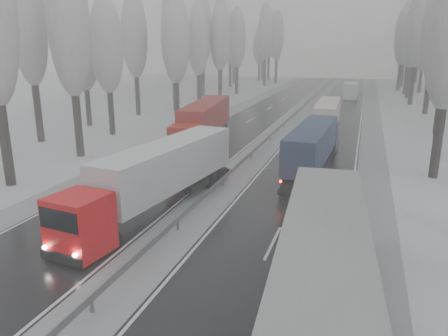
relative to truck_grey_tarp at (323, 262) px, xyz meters
The scene contains 47 objects.
carriageway_right 24.45m from the truck_grey_tarp, 96.99° to the left, with size 7.50×200.00×0.03m, color black.
carriageway_left 27.75m from the truck_grey_tarp, 119.14° to the left, with size 7.50×200.00×0.03m, color black.
median_slush 25.62m from the truck_grey_tarp, 108.78° to the left, with size 3.00×200.00×0.04m, color #989A9F.
shoulder_right 24.35m from the truck_grey_tarp, 85.28° to the left, with size 2.40×200.00×0.04m, color #989A9F.
shoulder_left 30.46m from the truck_grey_tarp, 127.33° to the left, with size 2.40×200.00×0.04m, color #989A9F.
median_guardrail 25.56m from the truck_grey_tarp, 108.79° to the left, with size 0.12×200.00×0.76m.
tree_22 41.44m from the truck_grey_tarp, 77.49° to the left, with size 3.60×3.60×15.86m.
tree_26 57.01m from the truck_grey_tarp, 80.42° to the left, with size 3.60×3.60×18.78m.
tree_28 67.36m from the truck_grey_tarp, 82.99° to the left, with size 3.60×3.60×19.62m.
tree_30 76.83m from the truck_grey_tarp, 83.71° to the left, with size 3.60×3.60×17.86m.
tree_31 81.66m from the truck_grey_tarp, 79.87° to the left, with size 3.60×3.60×18.58m.
tree_32 84.22m from the truck_grey_tarp, 84.23° to the left, with size 3.60×3.60×17.33m.
tree_33 88.37m from the truck_grey_tarp, 82.46° to the left, with size 3.60×3.60×14.33m.
tree_34 91.20m from the truck_grey_tarp, 85.24° to the left, with size 3.60×3.60×17.63m.
tree_35 96.37m from the truck_grey_tarp, 79.95° to the left, with size 3.60×3.60×18.25m.
tree_36 101.24m from the truck_grey_tarp, 84.97° to the left, with size 3.60×3.60×20.23m.
tree_37 105.80m from the truck_grey_tarp, 81.38° to the left, with size 3.60×3.60×16.37m.
tree_38 111.73m from the truck_grey_tarp, 84.58° to the left, with size 3.60×3.60×17.97m.
tree_39 115.91m from the truck_grey_tarp, 83.37° to the left, with size 3.60×3.60×16.19m.
tree_58 31.12m from the truck_grey_tarp, 141.28° to the left, with size 3.60×3.60×17.21m.
tree_59 39.56m from the truck_grey_tarp, 143.79° to the left, with size 3.60×3.60×18.41m.
tree_60 39.08m from the truck_grey_tarp, 132.49° to the left, with size 3.60×3.60×14.84m.
tree_61 45.77m from the truck_grey_tarp, 134.45° to the left, with size 3.60×3.60×13.95m.
tree_62 44.57m from the truck_grey_tarp, 120.33° to the left, with size 3.60×3.60×16.04m.
tree_63 52.22m from the truck_grey_tarp, 125.67° to the left, with size 3.60×3.60×16.88m.
tree_64 54.33m from the truck_grey_tarp, 119.46° to the left, with size 3.60×3.60×15.42m.
tree_65 59.04m from the truck_grey_tarp, 119.06° to the left, with size 3.60×3.60×19.48m.
tree_66 62.77m from the truck_grey_tarp, 115.02° to the left, with size 3.60×3.60×15.23m.
tree_67 67.09m from the truck_grey_tarp, 114.65° to the left, with size 3.60×3.60×17.09m.
tree_68 68.43m from the truck_grey_tarp, 111.40° to the left, with size 3.60×3.60×16.65m.
tree_69 74.16m from the truck_grey_tarp, 113.78° to the left, with size 3.60×3.60×19.35m.
tree_70 77.79m from the truck_grey_tarp, 108.50° to the left, with size 3.60×3.60×17.09m.
tree_71 83.31m from the truck_grey_tarp, 110.75° to the left, with size 3.60×3.60×19.61m.
tree_72 87.32m from the truck_grey_tarp, 108.17° to the left, with size 3.60×3.60×15.11m.
tree_73 92.13m from the truck_grey_tarp, 109.11° to the left, with size 3.60×3.60×17.22m.
tree_74 96.86m from the truck_grey_tarp, 103.99° to the left, with size 3.60×3.60×19.68m.
tree_75 103.15m from the truck_grey_tarp, 108.39° to the left, with size 3.60×3.60×18.60m.
tree_76 105.66m from the truck_grey_tarp, 102.21° to the left, with size 3.60×3.60×18.55m.
tree_77 110.64m from the truck_grey_tarp, 104.62° to the left, with size 3.60×3.60×14.32m.
tree_78 112.89m from the truck_grey_tarp, 103.25° to the left, with size 3.60×3.60×19.55m.
tree_79 117.29m from the truck_grey_tarp, 104.12° to the left, with size 3.60×3.60×17.07m.
truck_grey_tarp is the anchor object (origin of this frame).
truck_blue_box 20.59m from the truck_grey_tarp, 97.41° to the left, with size 2.92×14.66×3.74m.
truck_cream_box 37.07m from the truck_grey_tarp, 94.67° to the left, with size 2.51×14.19×3.63m.
box_truck_distant 71.24m from the truck_grey_tarp, 91.43° to the left, with size 2.59×8.07×3.00m.
truck_red_white 13.64m from the truck_grey_tarp, 140.33° to the left, with size 4.41×15.47×3.93m.
truck_red_red 29.86m from the truck_grey_tarp, 118.40° to the left, with size 4.69×16.41×4.17m.
Camera 1 is at (9.12, -8.09, 9.71)m, focal length 35.00 mm.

